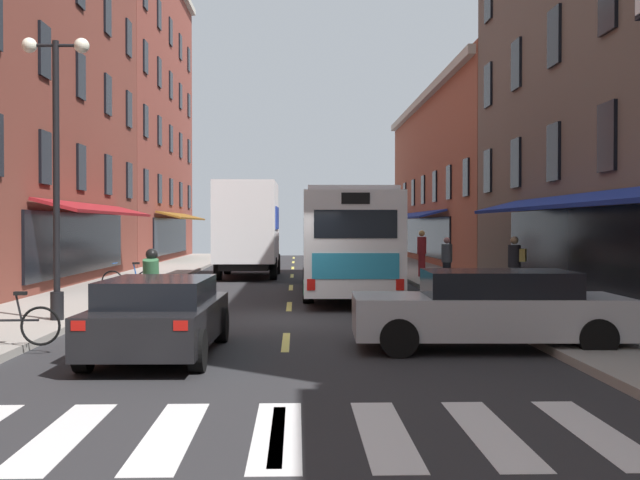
{
  "coord_description": "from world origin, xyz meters",
  "views": [
    {
      "loc": [
        0.2,
        -18.16,
        2.14
      ],
      "look_at": [
        0.89,
        5.28,
        1.73
      ],
      "focal_mm": 44.67,
      "sensor_mm": 36.0,
      "label": 1
    }
  ],
  "objects_px": {
    "pedestrian_near": "(515,265)",
    "pedestrian_mid": "(422,253)",
    "transit_bus": "(345,240)",
    "box_truck": "(249,230)",
    "sedan_mid": "(160,316)",
    "bicycle_mid": "(130,280)",
    "pedestrian_far": "(447,261)",
    "motorcycle_rider": "(152,292)",
    "bicycle_near": "(9,324)",
    "street_lamp_twin": "(56,165)",
    "sedan_far": "(257,252)",
    "sedan_near": "(490,309)"
  },
  "relations": [
    {
      "from": "pedestrian_near",
      "to": "pedestrian_mid",
      "type": "bearing_deg",
      "value": 33.48
    },
    {
      "from": "transit_bus",
      "to": "pedestrian_mid",
      "type": "relative_size",
      "value": 6.82
    },
    {
      "from": "box_truck",
      "to": "sedan_mid",
      "type": "bearing_deg",
      "value": -90.71
    },
    {
      "from": "bicycle_mid",
      "to": "pedestrian_mid",
      "type": "xyz_separation_m",
      "value": [
        10.02,
        7.23,
        0.59
      ]
    },
    {
      "from": "pedestrian_near",
      "to": "pedestrian_far",
      "type": "bearing_deg",
      "value": 41.25
    },
    {
      "from": "box_truck",
      "to": "pedestrian_mid",
      "type": "distance_m",
      "value": 7.26
    },
    {
      "from": "motorcycle_rider",
      "to": "bicycle_near",
      "type": "bearing_deg",
      "value": -113.5
    },
    {
      "from": "bicycle_near",
      "to": "pedestrian_mid",
      "type": "height_order",
      "value": "pedestrian_mid"
    },
    {
      "from": "pedestrian_far",
      "to": "transit_bus",
      "type": "bearing_deg",
      "value": -179.46
    },
    {
      "from": "pedestrian_near",
      "to": "street_lamp_twin",
      "type": "xyz_separation_m",
      "value": [
        -11.3,
        -5.26,
        2.39
      ]
    },
    {
      "from": "sedan_mid",
      "to": "pedestrian_far",
      "type": "bearing_deg",
      "value": 61.4
    },
    {
      "from": "sedan_far",
      "to": "motorcycle_rider",
      "type": "xyz_separation_m",
      "value": [
        -0.89,
        -27.34,
        0.03
      ]
    },
    {
      "from": "pedestrian_mid",
      "to": "street_lamp_twin",
      "type": "bearing_deg",
      "value": -0.36
    },
    {
      "from": "motorcycle_rider",
      "to": "pedestrian_far",
      "type": "distance_m",
      "value": 12.36
    },
    {
      "from": "bicycle_near",
      "to": "transit_bus",
      "type": "bearing_deg",
      "value": 62.79
    },
    {
      "from": "sedan_near",
      "to": "pedestrian_far",
      "type": "xyz_separation_m",
      "value": [
        1.69,
        12.83,
        0.27
      ]
    },
    {
      "from": "motorcycle_rider",
      "to": "bicycle_mid",
      "type": "height_order",
      "value": "motorcycle_rider"
    },
    {
      "from": "sedan_far",
      "to": "pedestrian_near",
      "type": "bearing_deg",
      "value": -69.23
    },
    {
      "from": "sedan_mid",
      "to": "bicycle_mid",
      "type": "bearing_deg",
      "value": 104.24
    },
    {
      "from": "bicycle_near",
      "to": "pedestrian_mid",
      "type": "bearing_deg",
      "value": 61.54
    },
    {
      "from": "transit_bus",
      "to": "pedestrian_far",
      "type": "relative_size",
      "value": 7.68
    },
    {
      "from": "sedan_far",
      "to": "pedestrian_far",
      "type": "xyz_separation_m",
      "value": [
        7.28,
        -18.07,
        0.3
      ]
    },
    {
      "from": "sedan_mid",
      "to": "sedan_far",
      "type": "distance_m",
      "value": 31.44
    },
    {
      "from": "bicycle_mid",
      "to": "pedestrian_far",
      "type": "relative_size",
      "value": 1.05
    },
    {
      "from": "transit_bus",
      "to": "motorcycle_rider",
      "type": "height_order",
      "value": "transit_bus"
    },
    {
      "from": "transit_bus",
      "to": "sedan_near",
      "type": "bearing_deg",
      "value": -81.65
    },
    {
      "from": "pedestrian_mid",
      "to": "motorcycle_rider",
      "type": "bearing_deg",
      "value": 5.06
    },
    {
      "from": "box_truck",
      "to": "street_lamp_twin",
      "type": "relative_size",
      "value": 1.13
    },
    {
      "from": "pedestrian_near",
      "to": "pedestrian_mid",
      "type": "relative_size",
      "value": 0.93
    },
    {
      "from": "motorcycle_rider",
      "to": "pedestrian_far",
      "type": "relative_size",
      "value": 1.27
    },
    {
      "from": "sedan_mid",
      "to": "pedestrian_mid",
      "type": "xyz_separation_m",
      "value": [
        7.22,
        18.26,
        0.43
      ]
    },
    {
      "from": "sedan_mid",
      "to": "motorcycle_rider",
      "type": "height_order",
      "value": "motorcycle_rider"
    },
    {
      "from": "box_truck",
      "to": "sedan_near",
      "type": "xyz_separation_m",
      "value": [
        5.36,
        -19.53,
        -1.29
      ]
    },
    {
      "from": "motorcycle_rider",
      "to": "pedestrian_mid",
      "type": "distance_m",
      "value": 16.31
    },
    {
      "from": "transit_bus",
      "to": "bicycle_mid",
      "type": "height_order",
      "value": "transit_bus"
    },
    {
      "from": "sedan_near",
      "to": "street_lamp_twin",
      "type": "relative_size",
      "value": 0.78
    },
    {
      "from": "sedan_near",
      "to": "street_lamp_twin",
      "type": "height_order",
      "value": "street_lamp_twin"
    },
    {
      "from": "bicycle_near",
      "to": "pedestrian_far",
      "type": "distance_m",
      "value": 16.42
    },
    {
      "from": "transit_bus",
      "to": "sedan_near",
      "type": "relative_size",
      "value": 2.67
    },
    {
      "from": "sedan_near",
      "to": "pedestrian_mid",
      "type": "xyz_separation_m",
      "value": [
        1.61,
        17.72,
        0.39
      ]
    },
    {
      "from": "pedestrian_near",
      "to": "pedestrian_mid",
      "type": "distance_m",
      "value": 9.13
    },
    {
      "from": "sedan_mid",
      "to": "pedestrian_far",
      "type": "relative_size",
      "value": 2.74
    },
    {
      "from": "sedan_far",
      "to": "street_lamp_twin",
      "type": "distance_m",
      "value": 27.78
    },
    {
      "from": "pedestrian_mid",
      "to": "street_lamp_twin",
      "type": "distance_m",
      "value": 17.65
    },
    {
      "from": "motorcycle_rider",
      "to": "pedestrian_near",
      "type": "bearing_deg",
      "value": 28.76
    },
    {
      "from": "sedan_far",
      "to": "bicycle_near",
      "type": "xyz_separation_m",
      "value": [
        -2.56,
        -31.2,
        -0.17
      ]
    },
    {
      "from": "motorcycle_rider",
      "to": "pedestrian_mid",
      "type": "xyz_separation_m",
      "value": [
        8.09,
        14.16,
        0.39
      ]
    },
    {
      "from": "sedan_mid",
      "to": "motorcycle_rider",
      "type": "distance_m",
      "value": 4.19
    },
    {
      "from": "box_truck",
      "to": "bicycle_mid",
      "type": "xyz_separation_m",
      "value": [
        -3.05,
        -9.04,
        -1.5
      ]
    },
    {
      "from": "sedan_near",
      "to": "motorcycle_rider",
      "type": "distance_m",
      "value": 7.39
    }
  ]
}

